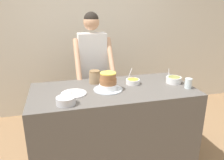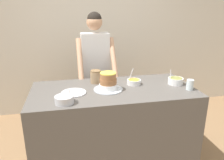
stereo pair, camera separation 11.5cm
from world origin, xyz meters
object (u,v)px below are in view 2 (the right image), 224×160
(frosting_bowl_white, at_px, (64,99))
(stoneware_jar, at_px, (96,77))
(cake, at_px, (108,82))
(frosting_bowl_olive, at_px, (176,81))
(person_baker, at_px, (96,62))
(ceramic_plate, at_px, (74,93))
(drinking_glass, at_px, (190,85))
(frosting_bowl_orange, at_px, (134,82))

(frosting_bowl_white, xyz_separation_m, stoneware_jar, (0.36, 0.52, 0.03))
(cake, xyz_separation_m, frosting_bowl_olive, (0.79, 0.03, -0.04))
(person_baker, relative_size, ceramic_plate, 6.63)
(frosting_bowl_white, relative_size, ceramic_plate, 0.68)
(person_baker, bearing_deg, cake, -87.12)
(person_baker, distance_m, ceramic_plate, 0.85)
(cake, distance_m, drinking_glass, 0.87)
(person_baker, relative_size, cake, 5.52)
(frosting_bowl_white, height_order, drinking_glass, frosting_bowl_white)
(frosting_bowl_white, height_order, stoneware_jar, frosting_bowl_white)
(frosting_bowl_white, bearing_deg, ceramic_plate, 68.58)
(cake, bearing_deg, drinking_glass, -11.30)
(frosting_bowl_olive, bearing_deg, ceramic_plate, -177.23)
(frosting_bowl_orange, height_order, drinking_glass, frosting_bowl_orange)
(frosting_bowl_white, bearing_deg, cake, 29.63)
(frosting_bowl_olive, height_order, stoneware_jar, frosting_bowl_olive)
(ceramic_plate, bearing_deg, frosting_bowl_orange, 11.83)
(frosting_bowl_olive, xyz_separation_m, drinking_glass, (0.06, -0.20, 0.02))
(ceramic_plate, bearing_deg, frosting_bowl_white, -111.42)
(frosting_bowl_white, distance_m, drinking_glass, 1.31)
(frosting_bowl_orange, height_order, ceramic_plate, frosting_bowl_orange)
(frosting_bowl_olive, relative_size, drinking_glass, 1.54)
(person_baker, bearing_deg, frosting_bowl_orange, -60.48)
(cake, relative_size, drinking_glass, 2.79)
(frosting_bowl_orange, xyz_separation_m, ceramic_plate, (-0.69, -0.14, -0.03))
(frosting_bowl_orange, bearing_deg, frosting_bowl_olive, -10.57)
(cake, bearing_deg, frosting_bowl_olive, 1.91)
(cake, distance_m, ceramic_plate, 0.38)
(frosting_bowl_olive, bearing_deg, frosting_bowl_orange, 169.43)
(frosting_bowl_orange, xyz_separation_m, stoneware_jar, (-0.42, 0.14, 0.04))
(drinking_glass, bearing_deg, person_baker, 134.22)
(ceramic_plate, bearing_deg, cake, 4.62)
(drinking_glass, distance_m, ceramic_plate, 1.23)
(frosting_bowl_orange, bearing_deg, cake, -160.37)
(frosting_bowl_white, relative_size, drinking_glass, 1.57)
(frosting_bowl_olive, height_order, frosting_bowl_orange, frosting_bowl_orange)
(cake, distance_m, frosting_bowl_olive, 0.79)
(cake, relative_size, frosting_bowl_orange, 1.82)
(drinking_glass, xyz_separation_m, ceramic_plate, (-1.22, 0.14, -0.05))
(frosting_bowl_orange, bearing_deg, ceramic_plate, -168.17)
(frosting_bowl_olive, relative_size, stoneware_jar, 1.15)
(person_baker, distance_m, frosting_bowl_orange, 0.73)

